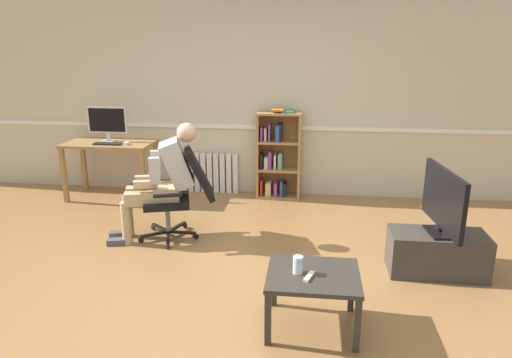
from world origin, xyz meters
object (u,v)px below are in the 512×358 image
at_px(computer_mouse, 126,143).
at_px(spare_remote, 309,276).
at_px(imac_monitor, 107,121).
at_px(office_chair, 182,190).
at_px(radiator, 207,173).
at_px(person_seated, 162,179).
at_px(bookshelf, 277,156).
at_px(drinking_glass, 298,265).
at_px(tv_stand, 437,253).
at_px(tv_screen, 443,201).
at_px(coffee_table, 313,281).
at_px(computer_desk, 110,151).
at_px(keyboard, 108,144).

bearing_deg(computer_mouse, spare_remote, -48.24).
distance_m(imac_monitor, office_chair, 1.93).
height_order(radiator, person_seated, person_seated).
xyz_separation_m(bookshelf, drinking_glass, (0.38, -3.01, -0.07)).
bearing_deg(imac_monitor, computer_mouse, -31.48).
relative_size(bookshelf, tv_stand, 1.42).
bearing_deg(office_chair, tv_screen, 61.86).
xyz_separation_m(imac_monitor, tv_stand, (3.84, -1.81, -0.83)).
bearing_deg(person_seated, spare_remote, 29.23).
bearing_deg(spare_remote, coffee_table, 84.66).
distance_m(computer_mouse, person_seated, 1.42).
bearing_deg(imac_monitor, person_seated, -49.12).
xyz_separation_m(bookshelf, person_seated, (-1.07, -1.55, 0.10)).
distance_m(office_chair, tv_screen, 2.55).
bearing_deg(imac_monitor, tv_stand, -25.32).
bearing_deg(radiator, computer_mouse, -151.11).
distance_m(computer_desk, drinking_glass, 3.75).
xyz_separation_m(imac_monitor, spare_remote, (2.70, -2.86, -0.58)).
xyz_separation_m(person_seated, spare_remote, (1.54, -1.52, -0.22)).
bearing_deg(computer_mouse, office_chair, -46.73).
bearing_deg(tv_stand, drinking_glass, -141.02).
relative_size(person_seated, spare_remote, 8.22).
bearing_deg(bookshelf, tv_stand, -51.68).
bearing_deg(spare_remote, tv_stand, 61.39).
height_order(office_chair, spare_remote, office_chair).
xyz_separation_m(computer_desk, imac_monitor, (-0.04, 0.08, 0.38)).
bearing_deg(imac_monitor, keyboard, -68.72).
height_order(computer_mouse, drinking_glass, computer_mouse).
xyz_separation_m(person_seated, tv_screen, (2.68, -0.48, 0.03)).
bearing_deg(office_chair, coffee_table, 26.33).
relative_size(keyboard, tv_screen, 0.42).
height_order(bookshelf, office_chair, bookshelf).
bearing_deg(radiator, person_seated, -93.03).
bearing_deg(person_seated, tv_stand, 63.78).
relative_size(computer_desk, keyboard, 3.12).
relative_size(computer_mouse, person_seated, 0.08).
xyz_separation_m(bookshelf, spare_remote, (0.47, -3.07, -0.12)).
distance_m(bookshelf, coffee_table, 3.05).
xyz_separation_m(tv_stand, tv_screen, (0.00, 0.00, 0.50)).
bearing_deg(radiator, tv_screen, -39.38).
height_order(imac_monitor, office_chair, imac_monitor).
distance_m(keyboard, bookshelf, 2.20).
xyz_separation_m(computer_desk, keyboard, (0.04, -0.14, 0.13)).
relative_size(tv_stand, spare_remote, 5.62).
relative_size(tv_stand, drinking_glass, 6.63).
height_order(bookshelf, tv_screen, bookshelf).
height_order(bookshelf, person_seated, person_seated).
xyz_separation_m(tv_stand, coffee_table, (-1.11, -0.98, 0.18)).
bearing_deg(bookshelf, tv_screen, -51.65).
height_order(office_chair, person_seated, person_seated).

